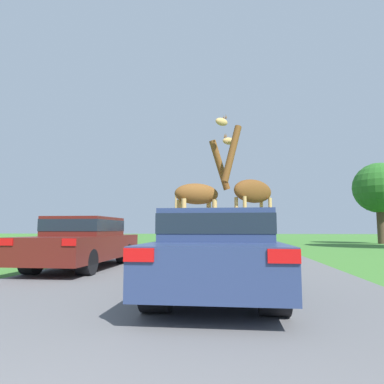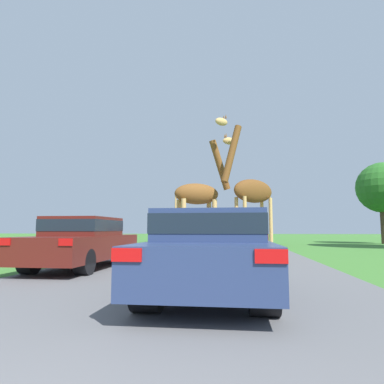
{
  "view_description": "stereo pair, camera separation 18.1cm",
  "coord_description": "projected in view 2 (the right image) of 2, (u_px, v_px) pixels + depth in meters",
  "views": [
    {
      "loc": [
        1.09,
        -0.38,
        1.07
      ],
      "look_at": [
        -0.43,
        12.85,
        2.52
      ],
      "focal_mm": 32.0,
      "sensor_mm": 36.0,
      "label": 1
    },
    {
      "loc": [
        1.27,
        -0.35,
        1.07
      ],
      "look_at": [
        -0.43,
        12.85,
        2.52
      ],
      "focal_mm": 32.0,
      "sensor_mm": 36.0,
      "label": 2
    }
  ],
  "objects": [
    {
      "name": "tree_left_edge",
      "position": [
        383.0,
        188.0,
        25.37
      ],
      "size": [
        3.75,
        3.75,
        6.03
      ],
      "color": "#4C3828",
      "rests_on": "ground"
    },
    {
      "name": "road",
      "position": [
        222.0,
        241.0,
        29.97
      ],
      "size": [
        7.78,
        120.0,
        0.0
      ],
      "color": "#5B5B5E",
      "rests_on": "ground"
    },
    {
      "name": "car_queue_left",
      "position": [
        251.0,
        234.0,
        23.2
      ],
      "size": [
        1.97,
        4.01,
        1.43
      ],
      "color": "maroon",
      "rests_on": "ground"
    },
    {
      "name": "car_far_ahead",
      "position": [
        83.0,
        241.0,
        9.51
      ],
      "size": [
        1.71,
        4.69,
        1.4
      ],
      "color": "#561914",
      "rests_on": "ground"
    },
    {
      "name": "car_queue_right",
      "position": [
        207.0,
        233.0,
        26.73
      ],
      "size": [
        2.0,
        4.01,
        1.47
      ],
      "color": "#144C28",
      "rests_on": "ground"
    },
    {
      "name": "giraffe_near_road",
      "position": [
        200.0,
        197.0,
        13.39
      ],
      "size": [
        2.55,
        1.57,
        4.99
      ],
      "rotation": [
        0.0,
        0.0,
        -1.11
      ],
      "color": "tan",
      "rests_on": "ground"
    },
    {
      "name": "car_verge_right",
      "position": [
        189.0,
        234.0,
        19.48
      ],
      "size": [
        1.76,
        4.09,
        1.46
      ],
      "color": "silver",
      "rests_on": "ground"
    },
    {
      "name": "giraffe_companion",
      "position": [
        250.0,
        190.0,
        13.58
      ],
      "size": [
        2.43,
        2.17,
        5.47
      ],
      "rotation": [
        0.0,
        0.0,
        2.28
      ],
      "color": "tan",
      "rests_on": "ground"
    },
    {
      "name": "car_lead_maroon",
      "position": [
        211.0,
        250.0,
        5.63
      ],
      "size": [
        1.85,
        4.22,
        1.37
      ],
      "color": "navy",
      "rests_on": "ground"
    }
  ]
}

